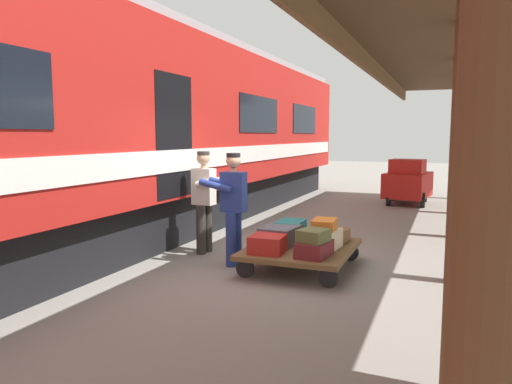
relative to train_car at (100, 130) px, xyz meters
name	(u,v)px	position (x,y,z in m)	size (l,w,h in m)	color
ground_plane	(285,265)	(-3.40, 0.00, -2.06)	(60.00, 60.00, 0.00)	gray
platform_canopy	(460,33)	(-5.72, 0.00, 1.20)	(3.20, 19.41, 3.56)	brown
train_car	(100,130)	(0.00, 0.00, 0.00)	(3.02, 21.64, 4.00)	#B21E19
luggage_cart	(301,249)	(-3.69, 0.11, -1.77)	(1.47, 1.84, 0.33)	brown
suitcase_brown_leather	(331,235)	(-4.02, -0.39, -1.63)	(0.47, 0.46, 0.20)	brown
suitcase_slate_roller	(280,236)	(-3.36, 0.11, -1.59)	(0.49, 0.60, 0.27)	#4C515B
suitcase_cream_canvas	(323,239)	(-4.02, 0.11, -1.58)	(0.43, 0.50, 0.28)	beige
suitcase_red_plastic	(268,244)	(-3.36, 0.62, -1.60)	(0.47, 0.53, 0.24)	#AD231E
suitcase_maroon_trunk	(314,249)	(-4.02, 0.62, -1.62)	(0.38, 0.55, 0.20)	maroon
suitcase_teal_softside	(290,229)	(-3.36, -0.39, -1.59)	(0.40, 0.58, 0.28)	#1E666B
suitcase_olive_duffel	(313,236)	(-4.01, 0.63, -1.44)	(0.34, 0.40, 0.17)	brown
suitcase_orange_carryall	(324,224)	(-4.04, 0.14, -1.37)	(0.31, 0.47, 0.15)	#CC6B23
porter_in_overalls	(232,205)	(-2.66, 0.29, -1.14)	(0.67, 0.43, 1.70)	navy
porter_by_door	(205,198)	(-1.92, -0.22, -1.14)	(0.68, 0.45, 1.70)	#332D28
baggage_tug	(408,182)	(-4.59, -7.53, -1.43)	(1.33, 1.84, 1.30)	#B21E19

